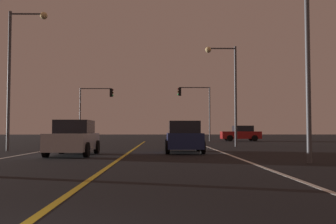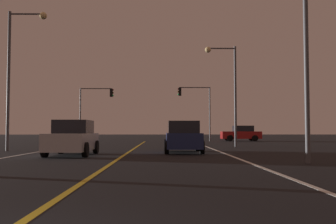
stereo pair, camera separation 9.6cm
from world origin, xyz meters
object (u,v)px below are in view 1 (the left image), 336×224
traffic_light_near_left (96,102)px  street_lamp_left_mid (18,62)px  car_lead_same_lane (184,137)px  car_oncoming (74,138)px  traffic_light_near_right (195,101)px  car_crossing_side (241,134)px  street_lamp_right_near (294,40)px  street_lamp_right_far (228,82)px

traffic_light_near_left → street_lamp_left_mid: size_ratio=0.70×
car_lead_same_lane → street_lamp_left_mid: street_lamp_left_mid is taller
car_oncoming → traffic_light_near_right: (7.86, 22.70, 3.55)m
car_crossing_side → car_lead_same_lane: (-7.62, -21.28, 0.00)m
car_crossing_side → car_lead_same_lane: 22.61m
car_crossing_side → street_lamp_right_near: size_ratio=0.61×
traffic_light_near_right → car_oncoming: bearing=70.9°
street_lamp_right_near → car_oncoming: bearing=-26.4°
car_lead_same_lane → street_lamp_right_far: (3.67, 6.94, 3.92)m
car_oncoming → street_lamp_left_mid: bearing=-132.9°
car_lead_same_lane → traffic_light_near_right: 20.92m
car_oncoming → traffic_light_near_left: 23.14m
traffic_light_near_right → street_lamp_right_near: street_lamp_right_near is taller
car_lead_same_lane → traffic_light_near_right: traffic_light_near_right is taller
car_crossing_side → car_lead_same_lane: bearing=70.3°
car_crossing_side → car_oncoming: (-13.07, -23.51, 0.00)m
car_oncoming → street_lamp_right_near: street_lamp_right_near is taller
traffic_light_near_left → car_oncoming: bearing=-82.8°
car_lead_same_lane → car_oncoming: (-5.45, -2.23, 0.00)m
street_lamp_right_near → street_lamp_right_far: 13.71m
car_oncoming → street_lamp_left_mid: street_lamp_left_mid is taller
street_lamp_right_far → car_oncoming: bearing=45.2°
traffic_light_near_left → street_lamp_right_far: 18.07m
car_lead_same_lane → street_lamp_right_near: (3.70, -6.77, 3.76)m
street_lamp_right_far → traffic_light_near_left: bearing=-48.5°
car_oncoming → street_lamp_right_near: bearing=63.6°
street_lamp_right_far → street_lamp_right_near: bearing=90.1°
traffic_light_near_right → street_lamp_left_mid: (-12.08, -18.78, 0.85)m
car_oncoming → traffic_light_near_right: bearing=160.9°
car_oncoming → street_lamp_left_mid: size_ratio=0.52×
car_crossing_side → car_lead_same_lane: same height
traffic_light_near_right → street_lamp_right_far: (1.26, -13.53, 0.37)m
car_lead_same_lane → street_lamp_right_near: 8.58m
street_lamp_right_near → street_lamp_left_mid: (-13.37, 8.45, 0.65)m
car_lead_same_lane → street_lamp_right_near: street_lamp_right_near is taller
car_oncoming → street_lamp_right_near: (9.15, -4.54, 3.76)m
street_lamp_right_near → car_lead_same_lane: bearing=-61.3°
traffic_light_near_right → car_crossing_side: bearing=-171.2°
street_lamp_left_mid → car_lead_same_lane: bearing=-9.9°
car_crossing_side → street_lamp_right_far: street_lamp_right_far is taller
car_lead_same_lane → traffic_light_near_right: bearing=-6.7°
street_lamp_left_mid → car_crossing_side: bearing=48.6°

